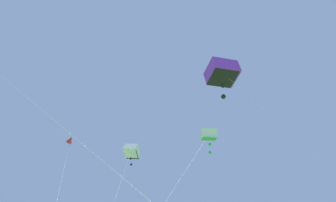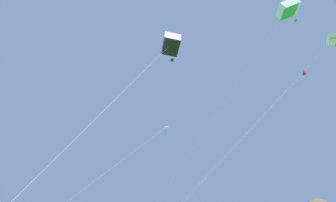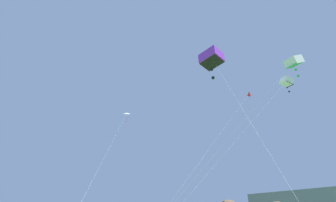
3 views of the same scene
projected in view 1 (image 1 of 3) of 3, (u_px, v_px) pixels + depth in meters
kite_red_diamond_0 at (70, 140)px, 38.15m from camera, size 1.06×23.68×23.11m
kite_purple_box_2 at (222, 73)px, 20.92m from camera, size 9.16×5.83×16.42m
kite_white_box_3 at (132, 151)px, 38.35m from camera, size 6.91×23.29×22.54m
kite_white_box_4 at (208, 135)px, 30.07m from camera, size 11.69×13.85×19.03m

